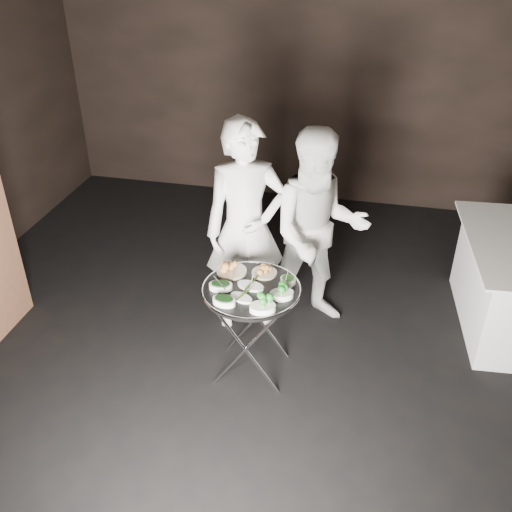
% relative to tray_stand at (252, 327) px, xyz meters
% --- Properties ---
extents(floor, '(6.00, 7.00, 0.05)m').
position_rel_tray_stand_xyz_m(floor, '(0.07, -0.32, -0.45)').
color(floor, black).
rests_on(floor, ground).
extents(wall_back, '(6.00, 0.05, 3.00)m').
position_rel_tray_stand_xyz_m(wall_back, '(0.07, 3.20, 1.08)').
color(wall_back, black).
rests_on(wall_back, floor).
extents(tray_stand, '(0.51, 0.43, 0.75)m').
position_rel_tray_stand_xyz_m(tray_stand, '(0.00, 0.00, 0.00)').
color(tray_stand, silver).
rests_on(tray_stand, floor).
extents(serving_tray, '(0.71, 0.71, 0.04)m').
position_rel_tray_stand_xyz_m(serving_tray, '(0.00, 0.00, 0.34)').
color(serving_tray, black).
rests_on(serving_tray, tray_stand).
extents(potato_plate_a, '(0.22, 0.22, 0.08)m').
position_rel_tray_stand_xyz_m(potato_plate_a, '(-0.19, 0.17, 0.38)').
color(potato_plate_a, beige).
rests_on(potato_plate_a, serving_tray).
extents(potato_plate_b, '(0.19, 0.19, 0.07)m').
position_rel_tray_stand_xyz_m(potato_plate_b, '(0.05, 0.21, 0.38)').
color(potato_plate_b, beige).
rests_on(potato_plate_b, serving_tray).
extents(greens_bowl, '(0.11, 0.11, 0.06)m').
position_rel_tray_stand_xyz_m(greens_bowl, '(0.24, 0.13, 0.38)').
color(greens_bowl, white).
rests_on(greens_bowl, serving_tray).
extents(asparagus_plate_a, '(0.22, 0.15, 0.04)m').
position_rel_tray_stand_xyz_m(asparagus_plate_a, '(-0.01, 0.01, 0.37)').
color(asparagus_plate_a, white).
rests_on(asparagus_plate_a, serving_tray).
extents(asparagus_plate_b, '(0.20, 0.16, 0.03)m').
position_rel_tray_stand_xyz_m(asparagus_plate_b, '(-0.04, -0.14, 0.36)').
color(asparagus_plate_b, white).
rests_on(asparagus_plate_b, serving_tray).
extents(spinach_bowl_a, '(0.18, 0.13, 0.07)m').
position_rel_tray_stand_xyz_m(spinach_bowl_a, '(-0.21, -0.05, 0.38)').
color(spinach_bowl_a, white).
rests_on(spinach_bowl_a, serving_tray).
extents(spinach_bowl_b, '(0.18, 0.13, 0.07)m').
position_rel_tray_stand_xyz_m(spinach_bowl_b, '(-0.14, -0.22, 0.38)').
color(spinach_bowl_b, white).
rests_on(spinach_bowl_b, serving_tray).
extents(broccoli_bowl_a, '(0.20, 0.17, 0.07)m').
position_rel_tray_stand_xyz_m(broccoli_bowl_a, '(0.23, -0.06, 0.38)').
color(broccoli_bowl_a, white).
rests_on(broccoli_bowl_a, serving_tray).
extents(broccoli_bowl_b, '(0.21, 0.17, 0.07)m').
position_rel_tray_stand_xyz_m(broccoli_bowl_b, '(0.13, -0.24, 0.38)').
color(broccoli_bowl_b, white).
rests_on(broccoli_bowl_b, serving_tray).
extents(serving_utensils, '(0.58, 0.41, 0.01)m').
position_rel_tray_stand_xyz_m(serving_utensils, '(0.02, 0.07, 0.40)').
color(serving_utensils, silver).
rests_on(serving_utensils, serving_tray).
extents(waiter_left, '(0.77, 0.65, 1.79)m').
position_rel_tray_stand_xyz_m(waiter_left, '(-0.19, 0.63, 0.47)').
color(waiter_left, silver).
rests_on(waiter_left, floor).
extents(waiter_right, '(0.99, 0.87, 1.71)m').
position_rel_tray_stand_xyz_m(waiter_right, '(0.37, 0.77, 0.43)').
color(waiter_right, silver).
rests_on(waiter_right, floor).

